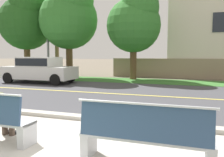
{
  "coord_description": "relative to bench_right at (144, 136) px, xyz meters",
  "views": [
    {
      "loc": [
        2.24,
        -3.16,
        1.7
      ],
      "look_at": [
        0.01,
        3.37,
        1.0
      ],
      "focal_mm": 38.29,
      "sensor_mm": 36.0,
      "label": 1
    }
  ],
  "objects": [
    {
      "name": "road_centre_line",
      "position": [
        -1.57,
        6.2,
        -0.46
      ],
      "size": [
        48.0,
        0.14,
        0.01
      ],
      "primitive_type": "cube",
      "color": "#E0CC4C",
      "rests_on": "ground_plane"
    },
    {
      "name": "bench_right",
      "position": [
        0.0,
        0.0,
        0.0
      ],
      "size": [
        2.03,
        0.48,
        1.01
      ],
      "color": "silver",
      "rests_on": "ground_plane"
    },
    {
      "name": "shade_tree_centre",
      "position": [
        -3.09,
        12.3,
        3.43
      ],
      "size": [
        3.63,
        3.63,
        6.0
      ],
      "color": "brown",
      "rests_on": "ground_plane"
    },
    {
      "name": "garden_wall",
      "position": [
        1.32,
        14.21,
        0.24
      ],
      "size": [
        13.0,
        0.36,
        1.4
      ],
      "primitive_type": "cube",
      "color": "gray",
      "rests_on": "ground_plane"
    },
    {
      "name": "car_white_near",
      "position": [
        -8.02,
        8.6,
        0.39
      ],
      "size": [
        4.3,
        1.86,
        1.54
      ],
      "color": "silver",
      "rests_on": "ground_plane"
    },
    {
      "name": "ground_plane",
      "position": [
        -1.57,
        7.7,
        -0.46
      ],
      "size": [
        140.0,
        140.0,
        0.0
      ],
      "primitive_type": "plane",
      "color": "#665B4C"
    },
    {
      "name": "far_verge_grass",
      "position": [
        -1.57,
        11.52,
        -0.46
      ],
      "size": [
        48.0,
        2.8,
        0.02
      ],
      "primitive_type": "cube",
      "color": "#38702D",
      "rests_on": "ground_plane"
    },
    {
      "name": "shade_tree_far_left",
      "position": [
        -11.5,
        12.02,
        3.91
      ],
      "size": [
        4.09,
        4.09,
        6.74
      ],
      "color": "brown",
      "rests_on": "ground_plane"
    },
    {
      "name": "street_asphalt",
      "position": [
        -1.57,
        6.2,
        -0.46
      ],
      "size": [
        52.0,
        8.0,
        0.01
      ],
      "primitive_type": "cube",
      "color": "#424247",
      "rests_on": "ground_plane"
    },
    {
      "name": "streetlamp",
      "position": [
        -9.07,
        11.33,
        3.33
      ],
      "size": [
        0.24,
        2.1,
        6.59
      ],
      "color": "gray",
      "rests_on": "ground_plane"
    },
    {
      "name": "shade_tree_left",
      "position": [
        -7.65,
        11.75,
        3.95
      ],
      "size": [
        4.11,
        4.11,
        6.79
      ],
      "color": "brown",
      "rests_on": "ground_plane"
    },
    {
      "name": "curb_edge",
      "position": [
        -1.57,
        2.05,
        -0.41
      ],
      "size": [
        44.0,
        0.3,
        0.11
      ],
      "primitive_type": "cube",
      "color": "#ADA89E",
      "rests_on": "ground_plane"
    },
    {
      "name": "sidewalk_pavement",
      "position": [
        -1.57,
        0.1,
        -0.46
      ],
      "size": [
        44.0,
        3.6,
        0.01
      ],
      "primitive_type": "cube",
      "color": "#B7B2A8",
      "rests_on": "ground_plane"
    }
  ]
}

